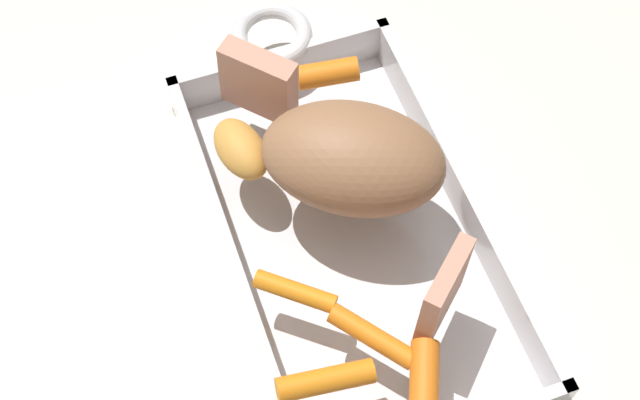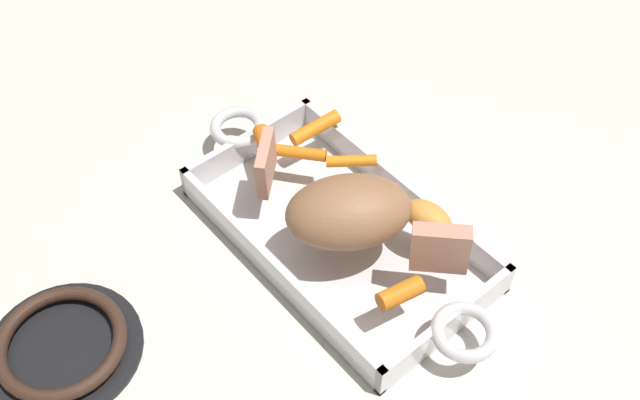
% 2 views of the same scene
% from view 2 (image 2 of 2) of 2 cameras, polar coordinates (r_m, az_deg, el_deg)
% --- Properties ---
extents(ground_plane, '(2.07, 2.07, 0.00)m').
position_cam_2_polar(ground_plane, '(0.93, 1.35, -2.96)').
color(ground_plane, silver).
extents(roasting_dish, '(0.47, 0.20, 0.05)m').
position_cam_2_polar(roasting_dish, '(0.92, 1.37, -2.36)').
color(roasting_dish, silver).
rests_on(roasting_dish, ground_plane).
extents(pork_roast, '(0.15, 0.17, 0.07)m').
position_cam_2_polar(pork_roast, '(0.85, 2.14, -0.87)').
color(pork_roast, '#986846').
rests_on(pork_roast, roasting_dish).
extents(roast_slice_outer, '(0.05, 0.06, 0.07)m').
position_cam_2_polar(roast_slice_outer, '(0.91, -4.03, 2.72)').
color(roast_slice_outer, tan).
rests_on(roast_slice_outer, roasting_dish).
extents(roast_slice_thick, '(0.06, 0.06, 0.06)m').
position_cam_2_polar(roast_slice_thick, '(0.83, 8.89, -3.56)').
color(roast_slice_thick, tan).
rests_on(roast_slice_thick, roasting_dish).
extents(baby_carrot_northeast, '(0.05, 0.04, 0.02)m').
position_cam_2_polar(baby_carrot_northeast, '(0.96, -3.89, 4.42)').
color(baby_carrot_northeast, orange).
rests_on(baby_carrot_northeast, roasting_dish).
extents(baby_carrot_southeast, '(0.05, 0.06, 0.02)m').
position_cam_2_polar(baby_carrot_southeast, '(0.94, 2.34, 2.91)').
color(baby_carrot_southeast, orange).
rests_on(baby_carrot_southeast, roasting_dish).
extents(baby_carrot_center_left, '(0.06, 0.05, 0.02)m').
position_cam_2_polar(baby_carrot_center_left, '(0.95, -1.56, 3.53)').
color(baby_carrot_center_left, orange).
rests_on(baby_carrot_center_left, roasting_dish).
extents(baby_carrot_short, '(0.02, 0.07, 0.02)m').
position_cam_2_polar(baby_carrot_short, '(0.98, -0.35, 5.37)').
color(baby_carrot_short, orange).
rests_on(baby_carrot_short, roasting_dish).
extents(baby_carrot_northwest, '(0.03, 0.05, 0.02)m').
position_cam_2_polar(baby_carrot_northwest, '(0.82, 5.98, -6.89)').
color(baby_carrot_northwest, orange).
rests_on(baby_carrot_northwest, roasting_dish).
extents(potato_whole, '(0.07, 0.05, 0.03)m').
position_cam_2_polar(potato_whole, '(0.88, 7.95, -1.25)').
color(potato_whole, gold).
rests_on(potato_whole, roasting_dish).
extents(stove_burner_rear, '(0.17, 0.17, 0.03)m').
position_cam_2_polar(stove_burner_rear, '(0.88, -18.57, -10.18)').
color(stove_burner_rear, black).
rests_on(stove_burner_rear, ground_plane).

